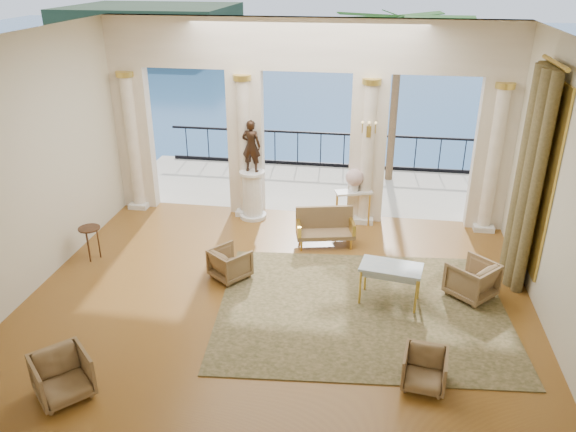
% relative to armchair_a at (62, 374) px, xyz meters
% --- Properties ---
extents(floor, '(9.00, 9.00, 0.00)m').
position_rel_armchair_a_xyz_m(floor, '(2.53, 2.80, -0.36)').
color(floor, '#4C270C').
rests_on(floor, ground).
extents(room_walls, '(9.00, 9.00, 9.00)m').
position_rel_armchair_a_xyz_m(room_walls, '(2.53, 1.68, 2.51)').
color(room_walls, beige).
rests_on(room_walls, ground).
extents(arcade, '(9.00, 0.56, 4.50)m').
position_rel_armchair_a_xyz_m(arcade, '(2.53, 6.62, 2.22)').
color(arcade, beige).
rests_on(arcade, ground).
extents(terrace, '(10.00, 3.60, 0.10)m').
position_rel_armchair_a_xyz_m(terrace, '(2.53, 8.60, -0.41)').
color(terrace, '#B3AA96').
rests_on(terrace, ground).
extents(balustrade, '(9.00, 0.06, 1.03)m').
position_rel_armchair_a_xyz_m(balustrade, '(2.53, 10.20, 0.04)').
color(balustrade, black).
rests_on(balustrade, terrace).
extents(palm_tree, '(2.00, 2.00, 4.50)m').
position_rel_armchair_a_xyz_m(palm_tree, '(4.53, 9.40, 3.73)').
color(palm_tree, '#4C3823').
rests_on(palm_tree, terrace).
extents(headland, '(22.00, 18.00, 6.00)m').
position_rel_armchair_a_xyz_m(headland, '(-27.47, 72.80, -3.36)').
color(headland, black).
rests_on(headland, sea).
extents(sea, '(160.00, 160.00, 0.00)m').
position_rel_armchair_a_xyz_m(sea, '(2.53, 62.80, -6.36)').
color(sea, '#265B8E').
rests_on(sea, ground).
extents(curtain, '(0.33, 1.40, 4.09)m').
position_rel_armchair_a_xyz_m(curtain, '(6.81, 4.30, 1.65)').
color(curtain, '#4E4628').
rests_on(curtain, ground).
extents(window_frame, '(0.04, 1.60, 3.40)m').
position_rel_armchair_a_xyz_m(window_frame, '(7.00, 4.30, 1.74)').
color(window_frame, gold).
rests_on(window_frame, room_walls).
extents(wall_sconce, '(0.30, 0.11, 0.33)m').
position_rel_armchair_a_xyz_m(wall_sconce, '(3.93, 6.31, 1.86)').
color(wall_sconce, gold).
rests_on(wall_sconce, arcade).
extents(rug, '(5.29, 4.28, 0.02)m').
position_rel_armchair_a_xyz_m(rug, '(4.03, 2.79, -0.35)').
color(rug, '#2E3418').
rests_on(rug, ground).
extents(armchair_a, '(0.97, 0.97, 0.73)m').
position_rel_armchair_a_xyz_m(armchair_a, '(0.00, 0.00, 0.00)').
color(armchair_a, '#47391A').
rests_on(armchair_a, ground).
extents(armchair_b, '(0.67, 0.64, 0.62)m').
position_rel_armchair_a_xyz_m(armchair_b, '(4.97, 0.98, -0.06)').
color(armchair_b, '#47391A').
rests_on(armchair_b, ground).
extents(armchair_c, '(1.00, 1.01, 0.76)m').
position_rel_armchair_a_xyz_m(armchair_c, '(5.95, 3.53, 0.01)').
color(armchair_c, '#47391A').
rests_on(armchair_c, ground).
extents(armchair_d, '(0.88, 0.87, 0.66)m').
position_rel_armchair_a_xyz_m(armchair_d, '(1.49, 3.50, -0.03)').
color(armchair_d, '#47391A').
rests_on(armchair_d, ground).
extents(settee, '(1.31, 0.78, 0.81)m').
position_rel_armchair_a_xyz_m(settee, '(3.14, 5.19, 0.04)').
color(settee, '#47391A').
rests_on(settee, ground).
extents(game_table, '(1.14, 0.74, 0.73)m').
position_rel_armchair_a_xyz_m(game_table, '(4.49, 3.11, 0.29)').
color(game_table, '#9FB8C7').
rests_on(game_table, ground).
extents(pedestal, '(0.63, 0.63, 1.16)m').
position_rel_armchair_a_xyz_m(pedestal, '(1.33, 6.30, 0.19)').
color(pedestal, silver).
rests_on(pedestal, ground).
extents(statue, '(0.47, 0.34, 1.20)m').
position_rel_armchair_a_xyz_m(statue, '(1.33, 6.30, 1.39)').
color(statue, black).
rests_on(statue, pedestal).
extents(console_table, '(0.90, 0.57, 0.79)m').
position_rel_armchair_a_xyz_m(console_table, '(3.68, 6.35, 0.29)').
color(console_table, silver).
rests_on(console_table, ground).
extents(urn, '(0.40, 0.40, 0.53)m').
position_rel_armchair_a_xyz_m(urn, '(3.68, 6.35, 0.73)').
color(urn, white).
rests_on(urn, console_table).
extents(side_table, '(0.43, 0.43, 0.70)m').
position_rel_armchair_a_xyz_m(side_table, '(-1.47, 3.79, 0.24)').
color(side_table, black).
rests_on(side_table, ground).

